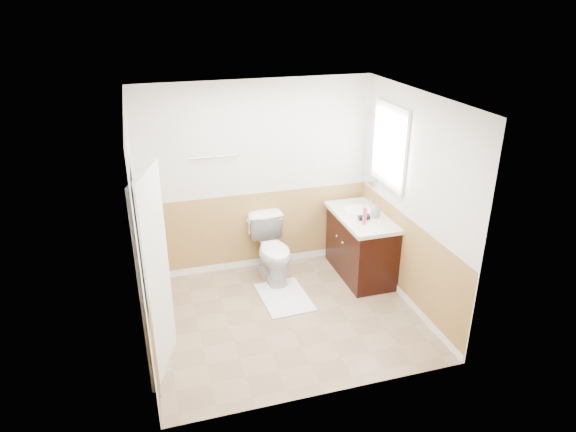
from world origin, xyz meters
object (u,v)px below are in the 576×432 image
object	(u,v)px
bath_mat	(284,297)
toilet	(273,250)
vanity_cabinet	(361,247)
soap_dispenser	(376,211)
lotion_bottle	(365,216)

from	to	relation	value
bath_mat	toilet	bearing A→B (deg)	90.00
vanity_cabinet	soap_dispenser	bearing A→B (deg)	-42.21
toilet	soap_dispenser	size ratio (longest dim) A/B	4.62
soap_dispenser	lotion_bottle	bearing A→B (deg)	-145.64
bath_mat	vanity_cabinet	bearing A→B (deg)	14.29
vanity_cabinet	lotion_bottle	distance (m)	0.63
toilet	soap_dispenser	bearing A→B (deg)	-18.20
toilet	bath_mat	world-z (taller)	toilet
bath_mat	soap_dispenser	size ratio (longest dim) A/B	4.58
toilet	bath_mat	distance (m)	0.65
bath_mat	soap_dispenser	world-z (taller)	soap_dispenser
bath_mat	vanity_cabinet	world-z (taller)	vanity_cabinet
lotion_bottle	toilet	bearing A→B (deg)	154.19
lotion_bottle	soap_dispenser	distance (m)	0.27
bath_mat	soap_dispenser	distance (m)	1.56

